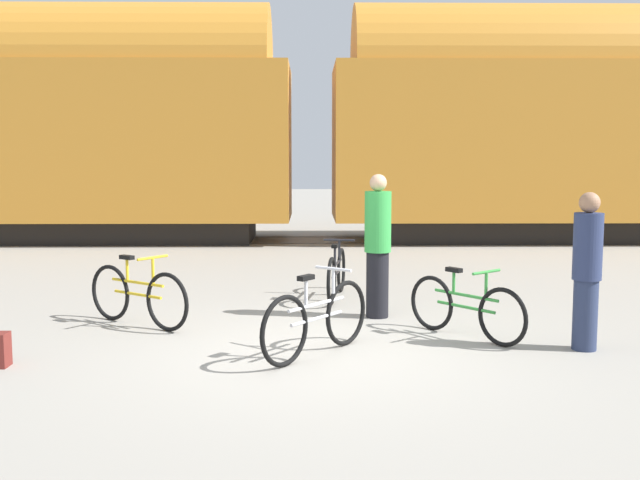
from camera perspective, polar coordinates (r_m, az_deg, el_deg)
name	(u,v)px	position (r m, az deg, el deg)	size (l,w,h in m)	color
ground_plane	(316,351)	(8.05, -0.34, -8.46)	(80.00, 80.00, 0.00)	gray
freight_train	(312,118)	(18.45, -0.62, 9.29)	(24.59, 3.09, 5.71)	black
rail_near	(312,243)	(17.83, -0.60, -0.25)	(36.59, 0.07, 0.01)	#4C4238
rail_far	(312,237)	(19.26, -0.62, 0.25)	(36.59, 0.07, 0.01)	#4C4238
bicycle_silver	(317,319)	(7.80, -0.23, -6.08)	(1.12, 1.44, 0.89)	black
bicycle_yellow	(138,295)	(9.43, -13.72, -4.12)	(1.43, 1.09, 0.88)	black
bicycle_black	(337,274)	(10.92, 1.27, -2.59)	(0.46, 1.71, 0.84)	black
bicycle_green	(466,308)	(8.71, 11.03, -5.09)	(1.09, 1.35, 0.81)	black
person_in_green	(378,246)	(9.59, 4.42, -0.42)	(0.34, 0.34, 1.84)	black
person_in_navy	(587,270)	(8.43, 19.67, -2.19)	(0.30, 0.30, 1.69)	#283351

